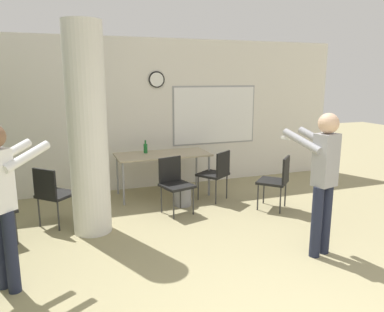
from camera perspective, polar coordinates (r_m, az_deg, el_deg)
wall_back at (r=7.16m, az=-6.70°, el=6.28°), size 8.00×0.15×2.80m
support_pillar at (r=5.12m, az=-15.61°, el=3.65°), size 0.51×0.51×2.80m
folding_table at (r=6.68m, az=-4.51°, el=-0.06°), size 1.65×0.76×0.76m
bottle_on_table at (r=6.74m, az=-7.10°, el=1.20°), size 0.07×0.07×0.23m
waste_bin at (r=6.26m, az=-1.45°, el=-6.11°), size 0.30×0.30×0.31m
chair_table_front at (r=5.85m, az=-2.68°, el=-3.83°), size 0.54×0.54×0.87m
chair_table_right at (r=6.42m, az=3.73°, el=-2.39°), size 0.61×0.61×0.87m
chair_near_pillar at (r=5.65m, az=-20.46°, el=-5.15°), size 0.62×0.62×0.87m
chair_mid_room at (r=6.13m, az=12.83°, el=-3.36°), size 0.62×0.62×0.87m
person_playing_side at (r=4.60m, az=19.29°, el=-2.51°), size 0.49×0.67×1.71m
person_watching_back at (r=4.05m, az=-26.98°, el=-5.36°), size 0.65×0.63×1.68m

